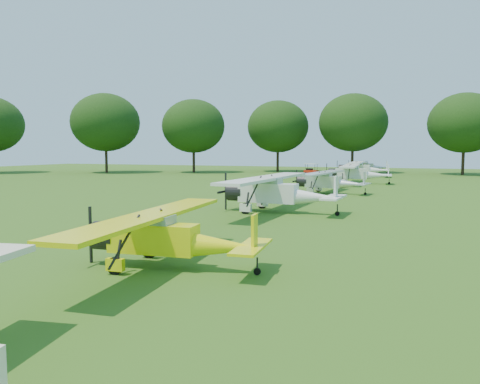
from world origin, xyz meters
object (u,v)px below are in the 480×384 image
object	(u,v)px
aircraft_2	(166,234)
aircraft_3	(277,190)
aircraft_4	(328,180)
aircraft_6	(361,168)
aircraft_7	(367,165)
aircraft_5	(356,172)
golf_cart	(311,171)

from	to	relation	value
aircraft_2	aircraft_3	bearing A→B (deg)	86.84
aircraft_4	aircraft_6	size ratio (longest dim) A/B	0.90
aircraft_7	aircraft_3	bearing A→B (deg)	-94.97
aircraft_4	aircraft_3	bearing A→B (deg)	-87.15
aircraft_3	aircraft_7	world-z (taller)	aircraft_3
aircraft_2	aircraft_5	xyz separation A→B (m)	(1.09, 40.34, 0.19)
aircraft_2	aircraft_4	world-z (taller)	aircraft_4
aircraft_3	golf_cart	bearing A→B (deg)	102.02
aircraft_4	aircraft_5	bearing A→B (deg)	92.38
aircraft_2	aircraft_4	distance (m)	27.62
aircraft_6	aircraft_2	bearing A→B (deg)	-92.17
aircraft_3	golf_cart	size ratio (longest dim) A/B	5.61
aircraft_6	golf_cart	bearing A→B (deg)	155.58
aircraft_4	aircraft_6	distance (m)	25.95
aircraft_3	golf_cart	xyz separation A→B (m)	(-7.12, 42.57, -0.81)
aircraft_6	golf_cart	xyz separation A→B (m)	(-7.72, 3.18, -0.75)
aircraft_2	golf_cart	distance (m)	57.25
aircraft_3	aircraft_6	size ratio (longest dim) A/B	1.05
aircraft_3	aircraft_5	bearing A→B (deg)	89.13
aircraft_5	aircraft_4	bearing A→B (deg)	-97.38
aircraft_5	aircraft_6	xyz separation A→B (m)	(-0.95, 13.22, -0.00)
golf_cart	aircraft_6	bearing A→B (deg)	-13.61
aircraft_5	aircraft_7	distance (m)	26.03
aircraft_3	aircraft_4	world-z (taller)	aircraft_3
aircraft_4	golf_cart	size ratio (longest dim) A/B	4.83
aircraft_3	aircraft_5	size ratio (longest dim) A/B	1.04
aircraft_3	aircraft_4	size ratio (longest dim) A/B	1.16
aircraft_3	aircraft_4	xyz separation A→B (m)	(0.75, 13.43, -0.20)
aircraft_5	aircraft_6	world-z (taller)	aircraft_5
aircraft_4	golf_cart	xyz separation A→B (m)	(-7.86, 29.13, -0.62)
aircraft_2	aircraft_7	bearing A→B (deg)	85.26
aircraft_5	golf_cart	xyz separation A→B (m)	(-8.67, 16.40, -0.75)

